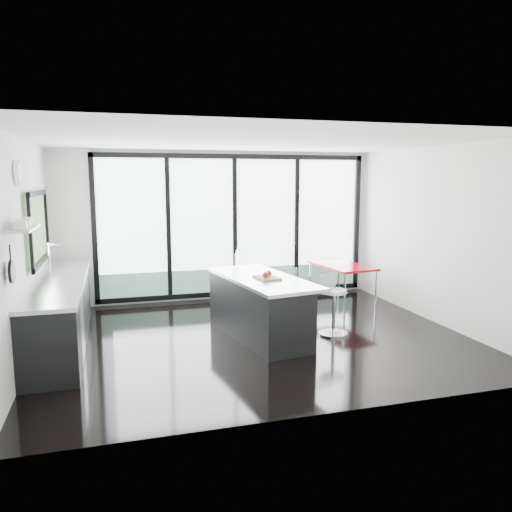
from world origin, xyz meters
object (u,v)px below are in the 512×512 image
object	(u,v)px
bar_stool_near	(334,312)
red_table	(342,283)
bar_stool_far	(288,304)
island	(258,306)

from	to	relation	value
bar_stool_near	red_table	xyz separation A→B (m)	(0.99, 1.79, 0.01)
bar_stool_far	red_table	size ratio (longest dim) A/B	0.52
island	bar_stool_near	bearing A→B (deg)	-13.04
island	bar_stool_far	size ratio (longest dim) A/B	3.29
bar_stool_near	red_table	world-z (taller)	red_table
bar_stool_near	island	bearing A→B (deg)	146.12
island	bar_stool_far	xyz separation A→B (m)	(0.60, 0.40, -0.10)
island	red_table	size ratio (longest dim) A/B	1.71
bar_stool_near	bar_stool_far	bearing A→B (deg)	106.02
bar_stool_far	red_table	world-z (taller)	red_table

